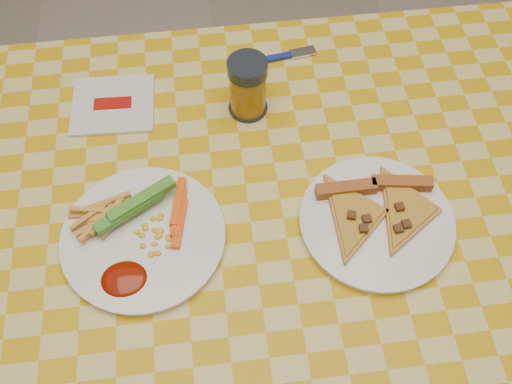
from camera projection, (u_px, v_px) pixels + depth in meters
ground at (253, 361)px, 1.52m from camera, size 8.00×8.00×0.00m
table at (251, 244)px, 0.94m from camera, size 1.28×0.88×0.76m
plate_left at (144, 238)px, 0.86m from camera, size 0.24×0.24×0.01m
plate_right at (376, 222)px, 0.87m from camera, size 0.29×0.29×0.01m
fries_veggies at (136, 223)px, 0.85m from camera, size 0.20×0.19×0.04m
pizza_slices at (378, 210)px, 0.86m from camera, size 0.21×0.20×0.02m
drink_glass at (248, 87)px, 0.95m from camera, size 0.07×0.07×0.11m
napkin at (113, 105)px, 1.00m from camera, size 0.15×0.14×0.01m
fork at (276, 57)px, 1.06m from camera, size 0.16×0.04×0.01m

